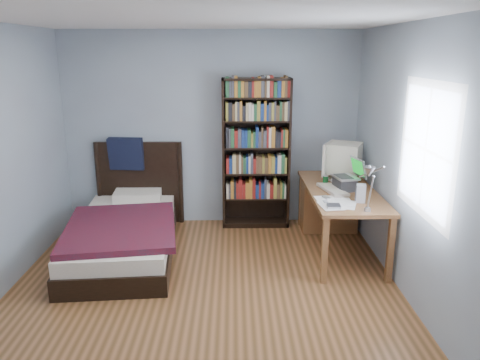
{
  "coord_description": "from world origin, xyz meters",
  "views": [
    {
      "loc": [
        0.28,
        -3.93,
        2.24
      ],
      "look_at": [
        0.35,
        0.59,
        0.99
      ],
      "focal_mm": 35.0,
      "sensor_mm": 36.0,
      "label": 1
    }
  ],
  "objects_px": {
    "soda_can": "(325,181)",
    "keyboard": "(333,190)",
    "desk": "(331,202)",
    "crt_monitor": "(342,159)",
    "speaker": "(361,193)",
    "laptop": "(346,181)",
    "bookshelf": "(256,154)",
    "bed": "(126,230)",
    "desk_lamp": "(369,176)"
  },
  "relations": [
    {
      "from": "soda_can",
      "to": "keyboard",
      "type": "bearing_deg",
      "value": -80.92
    },
    {
      "from": "desk",
      "to": "crt_monitor",
      "type": "height_order",
      "value": "crt_monitor"
    },
    {
      "from": "desk",
      "to": "speaker",
      "type": "relative_size",
      "value": 9.14
    },
    {
      "from": "laptop",
      "to": "speaker",
      "type": "distance_m",
      "value": 0.44
    },
    {
      "from": "soda_can",
      "to": "crt_monitor",
      "type": "bearing_deg",
      "value": 45.12
    },
    {
      "from": "keyboard",
      "to": "bookshelf",
      "type": "relative_size",
      "value": 0.25
    },
    {
      "from": "soda_can",
      "to": "bed",
      "type": "xyz_separation_m",
      "value": [
        -2.31,
        -0.16,
        -0.53
      ]
    },
    {
      "from": "desk_lamp",
      "to": "crt_monitor",
      "type": "bearing_deg",
      "value": 85.89
    },
    {
      "from": "keyboard",
      "to": "bed",
      "type": "xyz_separation_m",
      "value": [
        -2.35,
        0.08,
        -0.49
      ]
    },
    {
      "from": "soda_can",
      "to": "desk",
      "type": "bearing_deg",
      "value": 64.33
    },
    {
      "from": "bookshelf",
      "to": "bed",
      "type": "relative_size",
      "value": 0.86
    },
    {
      "from": "desk_lamp",
      "to": "keyboard",
      "type": "bearing_deg",
      "value": 95.13
    },
    {
      "from": "desk",
      "to": "laptop",
      "type": "relative_size",
      "value": 4.67
    },
    {
      "from": "bookshelf",
      "to": "soda_can",
      "type": "bearing_deg",
      "value": -40.01
    },
    {
      "from": "speaker",
      "to": "bed",
      "type": "xyz_separation_m",
      "value": [
        -2.56,
        0.47,
        -0.57
      ]
    },
    {
      "from": "keyboard",
      "to": "speaker",
      "type": "distance_m",
      "value": 0.45
    },
    {
      "from": "crt_monitor",
      "to": "desk_lamp",
      "type": "distance_m",
      "value": 1.5
    },
    {
      "from": "desk",
      "to": "bookshelf",
      "type": "xyz_separation_m",
      "value": [
        -0.93,
        0.34,
        0.54
      ]
    },
    {
      "from": "laptop",
      "to": "bed",
      "type": "xyz_separation_m",
      "value": [
        -2.51,
        0.03,
        -0.58
      ]
    },
    {
      "from": "desk_lamp",
      "to": "desk",
      "type": "bearing_deg",
      "value": 89.22
    },
    {
      "from": "bookshelf",
      "to": "bed",
      "type": "height_order",
      "value": "bookshelf"
    },
    {
      "from": "desk",
      "to": "speaker",
      "type": "bearing_deg",
      "value": -84.29
    },
    {
      "from": "laptop",
      "to": "keyboard",
      "type": "xyz_separation_m",
      "value": [
        -0.16,
        -0.05,
        -0.09
      ]
    },
    {
      "from": "desk_lamp",
      "to": "bed",
      "type": "height_order",
      "value": "desk_lamp"
    },
    {
      "from": "crt_monitor",
      "to": "soda_can",
      "type": "relative_size",
      "value": 4.82
    },
    {
      "from": "soda_can",
      "to": "bookshelf",
      "type": "height_order",
      "value": "bookshelf"
    },
    {
      "from": "soda_can",
      "to": "bookshelf",
      "type": "distance_m",
      "value": 1.03
    },
    {
      "from": "desk_lamp",
      "to": "bed",
      "type": "distance_m",
      "value": 2.83
    },
    {
      "from": "soda_can",
      "to": "bookshelf",
      "type": "bearing_deg",
      "value": 139.99
    },
    {
      "from": "crt_monitor",
      "to": "keyboard",
      "type": "distance_m",
      "value": 0.57
    },
    {
      "from": "desk_lamp",
      "to": "speaker",
      "type": "height_order",
      "value": "desk_lamp"
    },
    {
      "from": "speaker",
      "to": "soda_can",
      "type": "xyz_separation_m",
      "value": [
        -0.24,
        0.63,
        -0.04
      ]
    },
    {
      "from": "keyboard",
      "to": "bed",
      "type": "height_order",
      "value": "bed"
    },
    {
      "from": "desk",
      "to": "crt_monitor",
      "type": "relative_size",
      "value": 3.2
    },
    {
      "from": "keyboard",
      "to": "bookshelf",
      "type": "bearing_deg",
      "value": 118.72
    },
    {
      "from": "bookshelf",
      "to": "desk",
      "type": "bearing_deg",
      "value": -20.24
    },
    {
      "from": "speaker",
      "to": "desk_lamp",
      "type": "bearing_deg",
      "value": -87.51
    },
    {
      "from": "desk_lamp",
      "to": "bed",
      "type": "relative_size",
      "value": 0.25
    },
    {
      "from": "laptop",
      "to": "bed",
      "type": "relative_size",
      "value": 0.17
    },
    {
      "from": "bed",
      "to": "crt_monitor",
      "type": "bearing_deg",
      "value": 8.78
    },
    {
      "from": "keyboard",
      "to": "laptop",
      "type": "bearing_deg",
      "value": 2.97
    },
    {
      "from": "keyboard",
      "to": "speaker",
      "type": "xyz_separation_m",
      "value": [
        0.21,
        -0.39,
        0.08
      ]
    },
    {
      "from": "desk_lamp",
      "to": "keyboard",
      "type": "height_order",
      "value": "desk_lamp"
    },
    {
      "from": "speaker",
      "to": "soda_can",
      "type": "relative_size",
      "value": 1.69
    },
    {
      "from": "desk_lamp",
      "to": "keyboard",
      "type": "xyz_separation_m",
      "value": [
        -0.09,
        1.01,
        -0.43
      ]
    },
    {
      "from": "desk",
      "to": "desk_lamp",
      "type": "distance_m",
      "value": 1.73
    },
    {
      "from": "crt_monitor",
      "to": "laptop",
      "type": "bearing_deg",
      "value": -95.02
    },
    {
      "from": "crt_monitor",
      "to": "laptop",
      "type": "height_order",
      "value": "crt_monitor"
    },
    {
      "from": "desk_lamp",
      "to": "bed",
      "type": "bearing_deg",
      "value": 155.94
    },
    {
      "from": "speaker",
      "to": "bed",
      "type": "relative_size",
      "value": 0.08
    }
  ]
}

